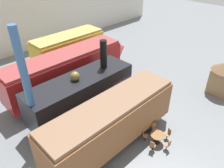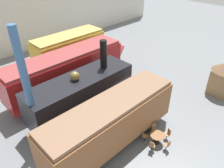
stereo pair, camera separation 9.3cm
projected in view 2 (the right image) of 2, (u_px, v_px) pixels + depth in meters
The scene contains 15 objects.
ground_plane at pixel (124, 103), 18.13m from camera, with size 80.00×80.00×0.00m, color slate.
backdrop_wall at pixel (26, 13), 25.13m from camera, with size 44.00×0.15×9.00m.
passenger_coach_vintage at pixel (69, 48), 22.63m from camera, with size 7.49×2.57×3.49m.
streamlined_locomotive at pixel (74, 66), 19.09m from camera, with size 12.72×2.55×3.60m.
steam_locomotive at pixel (82, 92), 15.72m from camera, with size 8.10×2.45×5.47m.
passenger_coach_wooden at pixel (111, 121), 13.35m from camera, with size 9.24×2.49×3.39m.
cafe_table_near at pixel (157, 136), 14.19m from camera, with size 0.94×0.94×0.70m.
cafe_chair_0 at pixel (168, 134), 14.50m from camera, with size 0.39×0.38×0.87m.
cafe_chair_1 at pixel (154, 128), 14.94m from camera, with size 0.40×0.41×0.87m.
cafe_chair_2 at pixel (144, 135), 14.39m from camera, with size 0.39×0.40×0.87m.
cafe_chair_3 at pixel (152, 146), 13.62m from camera, with size 0.38×0.36×0.87m.
cafe_chair_4 at pixel (168, 145), 13.69m from camera, with size 0.36×0.36×0.87m.
visitor_person at pixel (149, 91), 18.13m from camera, with size 0.34×0.34×1.60m.
ticket_kiosk at pixel (224, 76), 18.51m from camera, with size 2.34×2.34×3.00m.
support_pillar at pixel (29, 95), 12.22m from camera, with size 0.44×0.44×8.00m.
Camera 2 is at (-10.81, -9.61, 11.10)m, focal length 35.00 mm.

